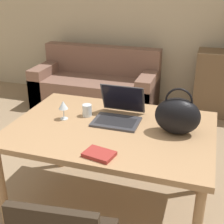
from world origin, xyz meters
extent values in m
cube|color=beige|center=(0.00, 3.20, 1.35)|extent=(10.00, 0.06, 2.70)
cube|color=#A87F56|center=(0.05, 0.62, 0.73)|extent=(1.46, 1.01, 0.04)
cylinder|color=#A87F56|center=(-0.62, 0.18, 0.35)|extent=(0.06, 0.06, 0.71)
cylinder|color=#A87F56|center=(-0.62, 1.07, 0.35)|extent=(0.06, 0.06, 0.71)
cylinder|color=#A87F56|center=(0.72, 1.07, 0.35)|extent=(0.06, 0.06, 0.71)
cube|color=#7F5B4C|center=(-0.84, 2.62, 0.21)|extent=(1.72, 0.78, 0.42)
cube|color=#7F5B4C|center=(-0.84, 2.91, 0.62)|extent=(1.72, 0.20, 0.40)
cube|color=#7F5B4C|center=(-1.60, 2.62, 0.28)|extent=(0.20, 0.78, 0.56)
cube|color=#7F5B4C|center=(-0.08, 2.62, 0.28)|extent=(0.20, 0.78, 0.56)
cube|color=#38383D|center=(0.06, 0.70, 0.76)|extent=(0.34, 0.25, 0.02)
cube|color=black|center=(0.06, 0.70, 0.76)|extent=(0.29, 0.16, 0.00)
cube|color=#38383D|center=(0.06, 0.88, 0.88)|extent=(0.34, 0.10, 0.23)
cube|color=black|center=(0.06, 0.87, 0.88)|extent=(0.31, 0.09, 0.21)
cylinder|color=silver|center=(-0.19, 0.75, 0.79)|extent=(0.07, 0.07, 0.09)
cylinder|color=silver|center=(-0.34, 0.64, 0.75)|extent=(0.06, 0.06, 0.01)
cylinder|color=silver|center=(-0.34, 0.64, 0.79)|extent=(0.01, 0.01, 0.08)
cone|color=silver|center=(-0.34, 0.64, 0.86)|extent=(0.07, 0.07, 0.06)
ellipsoid|color=black|center=(0.51, 0.67, 0.88)|extent=(0.31, 0.19, 0.26)
torus|color=black|center=(0.51, 0.67, 0.99)|extent=(0.18, 0.01, 0.18)
cube|color=maroon|center=(0.10, 0.23, 0.76)|extent=(0.20, 0.16, 0.02)
camera|label=1|loc=(0.67, -1.29, 1.76)|focal=50.00mm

